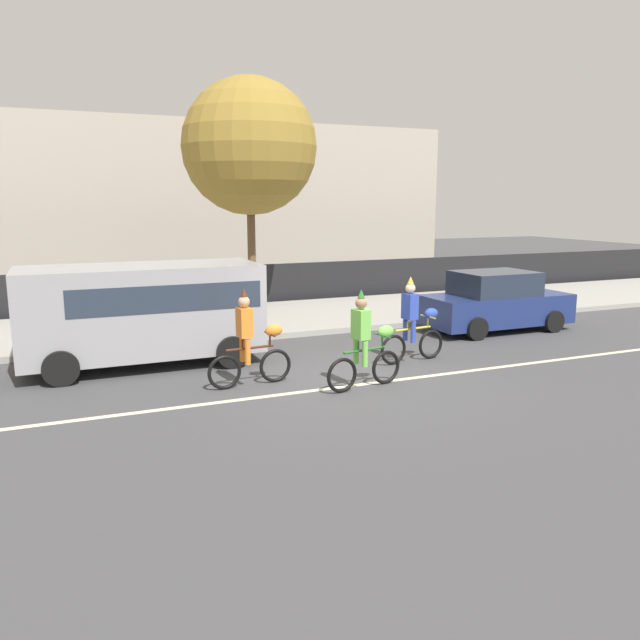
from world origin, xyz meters
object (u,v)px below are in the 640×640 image
at_px(parade_cyclist_orange, 251,343).
at_px(parade_cyclist_cobalt, 414,325).
at_px(parked_van_grey, 145,307).
at_px(parade_cyclist_lime, 365,345).
at_px(parked_car_navy, 496,302).

xyz_separation_m(parade_cyclist_orange, parade_cyclist_cobalt, (3.86, 0.38, 0.00)).
distance_m(parade_cyclist_orange, parade_cyclist_cobalt, 3.88).
bearing_deg(parked_van_grey, parade_cyclist_lime, -43.67).
relative_size(parade_cyclist_cobalt, parked_car_navy, 0.47).
relative_size(parade_cyclist_lime, parked_van_grey, 0.38).
height_order(parade_cyclist_orange, parade_cyclist_cobalt, same).
distance_m(parade_cyclist_cobalt, parked_car_navy, 4.44).
bearing_deg(parade_cyclist_cobalt, parked_car_navy, 28.29).
xyz_separation_m(parade_cyclist_lime, parked_van_grey, (-3.58, 3.42, 0.44)).
relative_size(parked_van_grey, parked_car_navy, 1.22).
xyz_separation_m(parade_cyclist_orange, parked_van_grey, (-1.62, 2.42, 0.44)).
relative_size(parade_cyclist_orange, parade_cyclist_lime, 1.00).
distance_m(parade_cyclist_lime, parade_cyclist_cobalt, 2.35).
bearing_deg(parade_cyclist_lime, parked_van_grey, 136.33).
bearing_deg(parked_car_navy, parade_cyclist_orange, -162.27).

